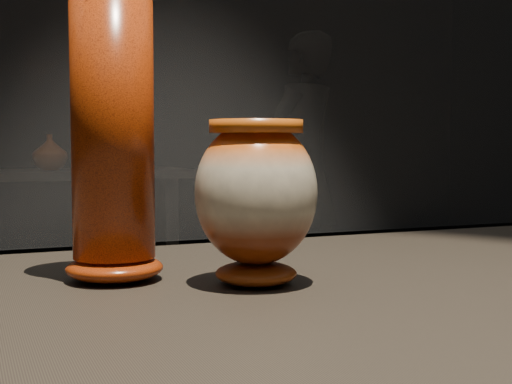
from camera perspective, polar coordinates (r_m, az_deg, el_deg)
main_vase at (r=0.81m, az=-0.00°, el=-0.24°), size 0.14×0.14×0.19m
tall_vase at (r=0.85m, az=-11.39°, el=4.75°), size 0.15×0.15×0.36m
back_shelf at (r=4.37m, az=-18.43°, el=-1.82°), size 2.00×0.60×0.90m
back_vase_mid at (r=4.34m, az=-16.16°, el=3.07°), size 0.22×0.22×0.21m
back_vase_right at (r=4.44m, az=-9.89°, el=2.61°), size 0.07×0.07×0.12m
visitor at (r=5.03m, az=3.73°, el=2.33°), size 0.80×0.70×1.84m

